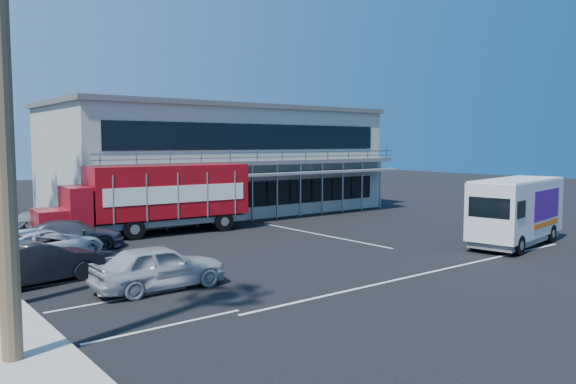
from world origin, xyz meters
TOP-DOWN VIEW (x-y plane):
  - ground at (0.00, 0.00)m, footprint 120.00×120.00m
  - building at (3.00, 14.94)m, footprint 22.40×12.00m
  - red_truck at (-4.74, 8.55)m, footprint 10.98×3.31m
  - white_van at (7.16, -5.00)m, footprint 6.71×3.26m
  - parked_car_a at (-9.50, -2.00)m, footprint 4.41×1.80m
  - parked_car_b at (-12.50, 1.20)m, footprint 4.71×2.40m
  - parked_car_c at (-11.54, 4.40)m, footprint 5.76×4.35m
  - parked_car_d at (-9.50, 7.08)m, footprint 4.88×3.36m
  - parked_car_e at (-9.50, 10.80)m, footprint 4.85×2.88m

SIDE VIEW (x-z plane):
  - ground at x=0.00m, z-range 0.00..0.00m
  - parked_car_d at x=-9.50m, z-range 0.00..1.31m
  - parked_car_c at x=-11.54m, z-range 0.00..1.45m
  - parked_car_b at x=-12.50m, z-range 0.00..1.48m
  - parked_car_a at x=-9.50m, z-range 0.00..1.50m
  - parked_car_e at x=-9.50m, z-range 0.00..1.55m
  - white_van at x=7.16m, z-range 0.09..3.23m
  - red_truck at x=-4.74m, z-range 0.18..3.83m
  - building at x=3.00m, z-range 0.01..7.31m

